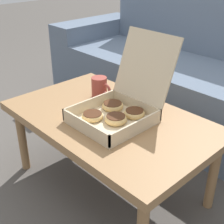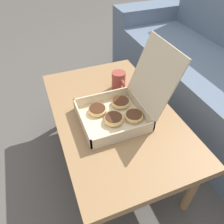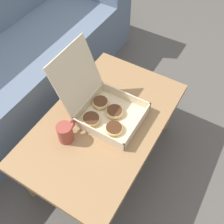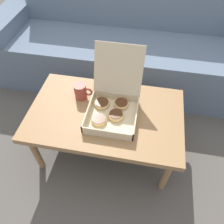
% 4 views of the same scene
% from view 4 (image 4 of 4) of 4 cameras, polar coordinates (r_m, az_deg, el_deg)
% --- Properties ---
extents(ground_plane, '(12.00, 12.00, 0.00)m').
position_cam_4_polar(ground_plane, '(1.79, -0.67, -5.97)').
color(ground_plane, '#514C47').
extents(couch, '(2.40, 0.75, 0.90)m').
position_cam_4_polar(couch, '(2.12, 3.43, 16.25)').
color(couch, slate).
rests_on(couch, ground_plane).
extents(coffee_table, '(0.98, 0.60, 0.41)m').
position_cam_4_polar(coffee_table, '(1.43, -1.68, -1.26)').
color(coffee_table, '#997047').
rests_on(coffee_table, ground_plane).
extents(pastry_box, '(0.31, 0.43, 0.36)m').
position_cam_4_polar(pastry_box, '(1.36, 0.10, 2.24)').
color(pastry_box, beige).
rests_on(pastry_box, coffee_table).
extents(coffee_mug, '(0.12, 0.08, 0.11)m').
position_cam_4_polar(coffee_mug, '(1.46, -8.10, 5.34)').
color(coffee_mug, '#993D33').
rests_on(coffee_mug, coffee_table).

